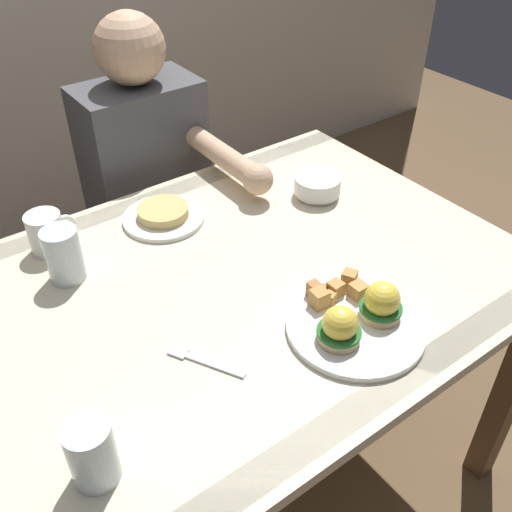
% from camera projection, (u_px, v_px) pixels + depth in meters
% --- Properties ---
extents(ground_plane, '(6.00, 6.00, 0.00)m').
position_uv_depth(ground_plane, '(247.00, 468.00, 1.71)').
color(ground_plane, brown).
extents(dining_table, '(1.20, 0.90, 0.74)m').
position_uv_depth(dining_table, '(245.00, 312.00, 1.32)').
color(dining_table, beige).
rests_on(dining_table, ground_plane).
extents(eggs_benedict_plate, '(0.27, 0.27, 0.09)m').
position_uv_depth(eggs_benedict_plate, '(356.00, 318.00, 1.11)').
color(eggs_benedict_plate, white).
rests_on(eggs_benedict_plate, dining_table).
extents(fruit_bowl, '(0.12, 0.12, 0.05)m').
position_uv_depth(fruit_bowl, '(317.00, 186.00, 1.49)').
color(fruit_bowl, white).
rests_on(fruit_bowl, dining_table).
extents(coffee_mug, '(0.11, 0.08, 0.09)m').
position_uv_depth(coffee_mug, '(47.00, 232.00, 1.30)').
color(coffee_mug, white).
rests_on(coffee_mug, dining_table).
extents(fork, '(0.09, 0.14, 0.00)m').
position_uv_depth(fork, '(201.00, 361.00, 1.06)').
color(fork, silver).
rests_on(fork, dining_table).
extents(water_glass_near, '(0.08, 0.08, 0.12)m').
position_uv_depth(water_glass_near, '(64.00, 257.00, 1.22)').
color(water_glass_near, silver).
rests_on(water_glass_near, dining_table).
extents(water_glass_far, '(0.07, 0.07, 0.12)m').
position_uv_depth(water_glass_far, '(93.00, 456.00, 0.85)').
color(water_glass_far, silver).
rests_on(water_glass_far, dining_table).
extents(side_plate, '(0.20, 0.20, 0.04)m').
position_uv_depth(side_plate, '(163.00, 215.00, 1.41)').
color(side_plate, white).
rests_on(side_plate, dining_table).
extents(diner_person, '(0.34, 0.54, 1.14)m').
position_uv_depth(diner_person, '(153.00, 184.00, 1.73)').
color(diner_person, '#33333D').
rests_on(diner_person, ground_plane).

